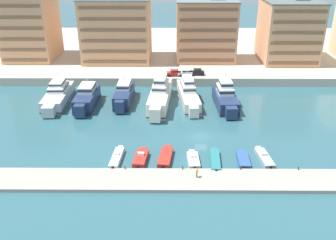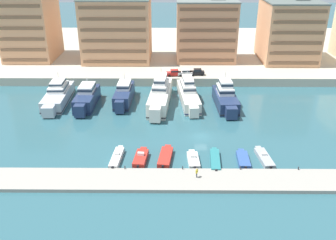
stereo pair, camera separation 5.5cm
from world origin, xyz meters
name	(u,v)px [view 1 (the left image)]	position (x,y,z in m)	size (l,w,h in m)	color
ground_plane	(201,137)	(0.00, 0.00, 0.00)	(400.00, 400.00, 0.00)	#2D5B66
quay_promenade	(188,50)	(0.00, 65.04, 1.17)	(180.00, 70.00, 2.35)	#BCB29E
pier_dock	(208,180)	(0.00, -16.33, 0.32)	(120.00, 6.38, 0.64)	#9E998E
yacht_silver_far_left	(58,95)	(-34.36, 18.23, 1.93)	(5.59, 19.35, 7.13)	silver
yacht_navy_left	(87,98)	(-26.77, 16.21, 2.02)	(4.51, 15.66, 6.79)	navy
yacht_navy_mid_left	(124,95)	(-17.96, 18.54, 2.00)	(4.15, 15.87, 6.67)	navy
yacht_ivory_center_left	(160,95)	(-8.90, 17.20, 2.47)	(5.92, 22.43, 8.54)	silver
yacht_ivory_center	(188,94)	(-1.90, 19.03, 2.09)	(5.56, 20.72, 7.67)	silver
yacht_navy_center_right	(226,98)	(7.00, 16.08, 2.22)	(5.22, 16.54, 8.05)	navy
motorboat_white_far_left	(117,158)	(-16.10, -9.44, 0.50)	(2.06, 7.84, 1.35)	white
motorboat_red_left	(141,158)	(-11.69, -9.64, 0.57)	(2.64, 6.77, 1.63)	red
motorboat_red_mid_left	(166,157)	(-7.20, -9.09, 0.51)	(2.89, 7.78, 1.01)	red
motorboat_white_center_left	(193,160)	(-2.17, -10.03, 0.47)	(2.21, 6.31, 1.42)	white
motorboat_teal_center	(215,160)	(1.80, -10.00, 0.44)	(2.08, 8.13, 0.89)	teal
motorboat_blue_center_right	(243,159)	(6.91, -9.76, 0.45)	(2.24, 6.65, 0.89)	#33569E
motorboat_grey_mid_right	(264,158)	(10.86, -9.09, 0.44)	(2.57, 7.67, 1.27)	#9EA3A8
car_red_far_left	(174,73)	(-5.38, 32.38, 3.33)	(4.24, 2.23, 1.80)	red
car_white_left	(185,72)	(-2.27, 32.52, 3.33)	(4.23, 2.20, 1.80)	white
car_black_mid_left	(197,72)	(1.14, 33.18, 3.33)	(4.14, 2.01, 1.80)	black
apartment_block_far_left	(29,17)	(-50.87, 51.14, 15.38)	(15.17, 17.72, 27.94)	tan
apartment_block_left	(117,29)	(-23.15, 49.46, 12.05)	(21.13, 17.29, 21.31)	tan
apartment_block_mid_left	(206,30)	(4.64, 49.06, 11.67)	(18.53, 12.79, 20.52)	tan
apartment_block_center_left	(288,31)	(30.29, 49.07, 11.62)	(16.53, 18.26, 20.44)	tan
pedestrian_near_edge	(197,172)	(-1.91, -15.83, 1.66)	(0.43, 0.60, 1.73)	#4C515B
bollard_west	(125,167)	(-14.16, -13.40, 0.96)	(0.20, 0.20, 0.61)	#2D2D33
bollard_west_mid	(183,167)	(-4.19, -13.40, 0.96)	(0.20, 0.20, 0.61)	#2D2D33
bollard_east_mid	(241,168)	(5.78, -13.40, 0.96)	(0.20, 0.20, 0.61)	#2D2D33
bollard_east	(299,168)	(15.75, -13.40, 0.96)	(0.20, 0.20, 0.61)	#2D2D33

